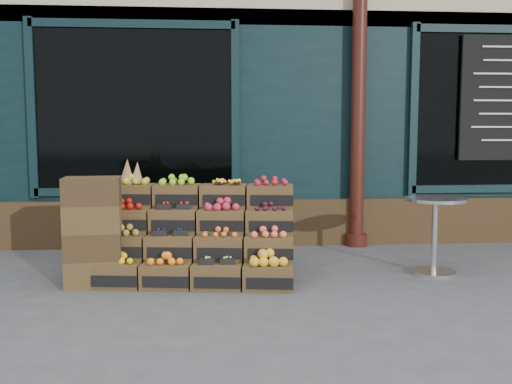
{
  "coord_description": "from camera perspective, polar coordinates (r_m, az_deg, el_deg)",
  "views": [
    {
      "loc": [
        -0.64,
        -5.09,
        1.45
      ],
      "look_at": [
        -0.2,
        0.7,
        0.85
      ],
      "focal_mm": 40.0,
      "sensor_mm": 36.0,
      "label": 1
    }
  ],
  "objects": [
    {
      "name": "crate_display",
      "position": [
        5.78,
        -5.86,
        -4.92
      ],
      "size": [
        2.0,
        1.16,
        1.19
      ],
      "rotation": [
        0.0,
        0.0,
        -0.13
      ],
      "color": "#4C381E",
      "rests_on": "ground"
    },
    {
      "name": "shopkeeper",
      "position": [
        7.79,
        -11.64,
        2.61
      ],
      "size": [
        0.81,
        0.61,
        2.04
      ],
      "primitive_type": "imported",
      "rotation": [
        0.0,
        0.0,
        3.31
      ],
      "color": "#17532C",
      "rests_on": "ground"
    },
    {
      "name": "bistro_table",
      "position": [
        6.15,
        17.43,
        -3.32
      ],
      "size": [
        0.63,
        0.63,
        0.79
      ],
      "rotation": [
        0.0,
        0.0,
        0.42
      ],
      "color": "silver",
      "rests_on": "ground"
    },
    {
      "name": "spare_crates",
      "position": [
        5.63,
        -15.97,
        -3.85
      ],
      "size": [
        0.55,
        0.4,
        1.04
      ],
      "rotation": [
        0.0,
        0.0,
        0.08
      ],
      "color": "#4C381E",
      "rests_on": "ground"
    },
    {
      "name": "shop_facade",
      "position": [
        10.27,
        -0.77,
        11.21
      ],
      "size": [
        12.0,
        6.24,
        4.8
      ],
      "color": "black",
      "rests_on": "ground"
    },
    {
      "name": "ground",
      "position": [
        5.33,
        2.76,
        -9.89
      ],
      "size": [
        60.0,
        60.0,
        0.0
      ],
      "primitive_type": "plane",
      "color": "#464648",
      "rests_on": "ground"
    }
  ]
}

